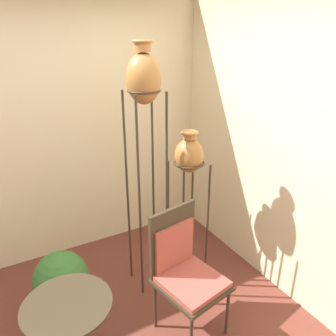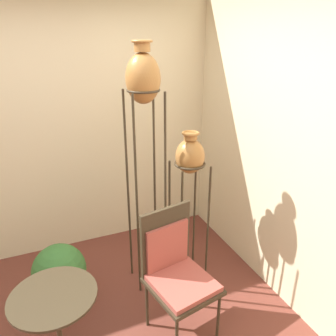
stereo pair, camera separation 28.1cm
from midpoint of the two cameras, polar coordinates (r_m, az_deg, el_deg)
wall_back at (r=3.41m, az=-16.51°, el=6.70°), size 7.23×0.06×2.70m
wall_right at (r=2.72m, az=26.14°, el=1.45°), size 0.06×7.23×2.70m
vase_stand_tall at (r=2.58m, az=-1.14°, el=13.58°), size 0.28×0.28×2.18m
vase_stand_medium at (r=2.85m, az=6.66°, el=1.12°), size 0.29×0.29×1.45m
chair at (r=2.60m, az=4.58°, el=-17.01°), size 0.54×0.56×1.02m
side_table at (r=2.43m, az=-15.48°, el=-23.73°), size 0.56×0.56×0.67m
potted_plant at (r=3.03m, az=-15.71°, el=-17.47°), size 0.45×0.45×0.58m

